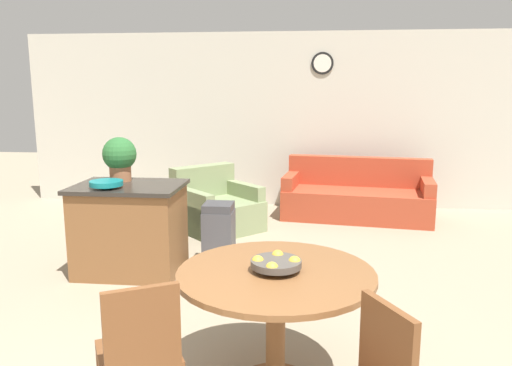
{
  "coord_description": "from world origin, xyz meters",
  "views": [
    {
      "loc": [
        0.52,
        -1.71,
        1.85
      ],
      "look_at": [
        0.03,
        2.83,
        0.98
      ],
      "focal_mm": 35.0,
      "sensor_mm": 36.0,
      "label": 1
    }
  ],
  "objects_px": {
    "potted_plant": "(120,157)",
    "couch": "(357,198)",
    "kitchen_island": "(130,228)",
    "teal_bowl": "(106,183)",
    "dining_table": "(276,299)",
    "dining_chair_near_left": "(140,350)",
    "armchair": "(216,209)",
    "trash_bin": "(219,235)",
    "fruit_bowl": "(276,263)"
  },
  "relations": [
    {
      "from": "dining_chair_near_left",
      "to": "couch",
      "type": "bearing_deg",
      "value": 43.47
    },
    {
      "from": "dining_chair_near_left",
      "to": "couch",
      "type": "distance_m",
      "value": 5.05
    },
    {
      "from": "fruit_bowl",
      "to": "couch",
      "type": "height_order",
      "value": "fruit_bowl"
    },
    {
      "from": "dining_chair_near_left",
      "to": "trash_bin",
      "type": "xyz_separation_m",
      "value": [
        -0.05,
        2.58,
        -0.15
      ]
    },
    {
      "from": "dining_table",
      "to": "dining_chair_near_left",
      "type": "height_order",
      "value": "dining_chair_near_left"
    },
    {
      "from": "dining_chair_near_left",
      "to": "dining_table",
      "type": "bearing_deg",
      "value": 5.05
    },
    {
      "from": "couch",
      "to": "dining_table",
      "type": "bearing_deg",
      "value": -93.91
    },
    {
      "from": "potted_plant",
      "to": "couch",
      "type": "relative_size",
      "value": 0.21
    },
    {
      "from": "trash_bin",
      "to": "couch",
      "type": "distance_m",
      "value": 2.74
    },
    {
      "from": "armchair",
      "to": "kitchen_island",
      "type": "bearing_deg",
      "value": -154.0
    },
    {
      "from": "dining_table",
      "to": "kitchen_island",
      "type": "relative_size",
      "value": 1.11
    },
    {
      "from": "dining_table",
      "to": "teal_bowl",
      "type": "bearing_deg",
      "value": 135.72
    },
    {
      "from": "fruit_bowl",
      "to": "teal_bowl",
      "type": "xyz_separation_m",
      "value": [
        -1.74,
        1.7,
        0.12
      ]
    },
    {
      "from": "dining_table",
      "to": "couch",
      "type": "bearing_deg",
      "value": 78.46
    },
    {
      "from": "trash_bin",
      "to": "teal_bowl",
      "type": "bearing_deg",
      "value": -157.07
    },
    {
      "from": "dining_table",
      "to": "trash_bin",
      "type": "bearing_deg",
      "value": 109.1
    },
    {
      "from": "couch",
      "to": "armchair",
      "type": "bearing_deg",
      "value": -149.18
    },
    {
      "from": "armchair",
      "to": "dining_chair_near_left",
      "type": "bearing_deg",
      "value": -129.78
    },
    {
      "from": "potted_plant",
      "to": "trash_bin",
      "type": "bearing_deg",
      "value": 2.54
    },
    {
      "from": "trash_bin",
      "to": "armchair",
      "type": "relative_size",
      "value": 0.52
    },
    {
      "from": "fruit_bowl",
      "to": "couch",
      "type": "relative_size",
      "value": 0.14
    },
    {
      "from": "potted_plant",
      "to": "kitchen_island",
      "type": "bearing_deg",
      "value": -51.97
    },
    {
      "from": "fruit_bowl",
      "to": "armchair",
      "type": "xyz_separation_m",
      "value": [
        -1.03,
        3.52,
        -0.55
      ]
    },
    {
      "from": "teal_bowl",
      "to": "potted_plant",
      "type": "relative_size",
      "value": 0.7
    },
    {
      "from": "dining_table",
      "to": "potted_plant",
      "type": "relative_size",
      "value": 2.62
    },
    {
      "from": "kitchen_island",
      "to": "teal_bowl",
      "type": "xyz_separation_m",
      "value": [
        -0.14,
        -0.19,
        0.5
      ]
    },
    {
      "from": "fruit_bowl",
      "to": "potted_plant",
      "type": "xyz_separation_m",
      "value": [
        -1.75,
        2.08,
        0.33
      ]
    },
    {
      "from": "dining_chair_near_left",
      "to": "teal_bowl",
      "type": "bearing_deg",
      "value": 87.71
    },
    {
      "from": "couch",
      "to": "kitchen_island",
      "type": "bearing_deg",
      "value": -127.83
    },
    {
      "from": "trash_bin",
      "to": "couch",
      "type": "relative_size",
      "value": 0.31
    },
    {
      "from": "dining_table",
      "to": "teal_bowl",
      "type": "height_order",
      "value": "teal_bowl"
    },
    {
      "from": "dining_table",
      "to": "fruit_bowl",
      "type": "distance_m",
      "value": 0.23
    },
    {
      "from": "fruit_bowl",
      "to": "teal_bowl",
      "type": "relative_size",
      "value": 0.96
    },
    {
      "from": "potted_plant",
      "to": "armchair",
      "type": "xyz_separation_m",
      "value": [
        0.72,
        1.44,
        -0.88
      ]
    },
    {
      "from": "fruit_bowl",
      "to": "potted_plant",
      "type": "bearing_deg",
      "value": 130.01
    },
    {
      "from": "dining_chair_near_left",
      "to": "armchair",
      "type": "bearing_deg",
      "value": 66.54
    },
    {
      "from": "dining_chair_near_left",
      "to": "armchair",
      "type": "distance_m",
      "value": 3.99
    },
    {
      "from": "fruit_bowl",
      "to": "kitchen_island",
      "type": "height_order",
      "value": "kitchen_island"
    },
    {
      "from": "dining_table",
      "to": "potted_plant",
      "type": "xyz_separation_m",
      "value": [
        -1.75,
        2.08,
        0.56
      ]
    },
    {
      "from": "couch",
      "to": "teal_bowl",
      "type": "bearing_deg",
      "value": -127.3
    },
    {
      "from": "trash_bin",
      "to": "dining_table",
      "type": "bearing_deg",
      "value": -70.9
    },
    {
      "from": "dining_table",
      "to": "potted_plant",
      "type": "distance_m",
      "value": 2.78
    },
    {
      "from": "kitchen_island",
      "to": "teal_bowl",
      "type": "relative_size",
      "value": 3.37
    },
    {
      "from": "kitchen_island",
      "to": "couch",
      "type": "bearing_deg",
      "value": 44.54
    },
    {
      "from": "dining_table",
      "to": "armchair",
      "type": "relative_size",
      "value": 0.91
    },
    {
      "from": "dining_table",
      "to": "kitchen_island",
      "type": "height_order",
      "value": "kitchen_island"
    },
    {
      "from": "armchair",
      "to": "potted_plant",
      "type": "bearing_deg",
      "value": -161.28
    },
    {
      "from": "potted_plant",
      "to": "armchair",
      "type": "relative_size",
      "value": 0.35
    },
    {
      "from": "teal_bowl",
      "to": "couch",
      "type": "bearing_deg",
      "value": 45.07
    },
    {
      "from": "potted_plant",
      "to": "couch",
      "type": "distance_m",
      "value": 3.57
    }
  ]
}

